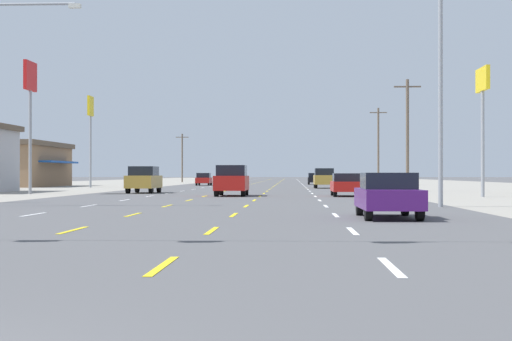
{
  "coord_description": "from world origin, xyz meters",
  "views": [
    {
      "loc": [
        3.73,
        -5.03,
        1.42
      ],
      "look_at": [
        0.18,
        74.15,
        1.77
      ],
      "focal_mm": 55.17,
      "sensor_mm": 36.0,
      "label": 1
    }
  ],
  "objects": [
    {
      "name": "sedan_far_right_near",
      "position": [
        7.22,
        45.22,
        0.76
      ],
      "size": [
        1.8,
        4.5,
        1.46
      ],
      "color": "red",
      "rests_on": "ground"
    },
    {
      "name": "lane_markings",
      "position": [
        0.0,
        104.5,
        0.01
      ],
      "size": [
        10.64,
        227.6,
        0.01
      ],
      "color": "white",
      "rests_on": "ground"
    },
    {
      "name": "storefront_left_row_2",
      "position": [
        -27.38,
        82.23,
        2.53
      ],
      "size": [
        10.47,
        15.66,
        5.01
      ],
      "color": "#8C6B4C",
      "rests_on": "ground"
    },
    {
      "name": "utility_pole_right_row_2",
      "position": [
        14.86,
        95.92,
        5.13
      ],
      "size": [
        2.2,
        0.26,
        9.87
      ],
      "color": "brown",
      "rests_on": "ground"
    },
    {
      "name": "streetlight_right_row_0",
      "position": [
        9.86,
        29.04,
        6.19
      ],
      "size": [
        3.52,
        0.26,
        10.95
      ],
      "color": "gray",
      "rests_on": "ground"
    },
    {
      "name": "pole_sign_left_row_2",
      "position": [
        -17.06,
        75.48,
        7.08
      ],
      "size": [
        0.24,
        1.77,
        9.49
      ],
      "color": "gray",
      "rests_on": "ground"
    },
    {
      "name": "hatchback_far_left_farther",
      "position": [
        -7.02,
        91.26,
        0.78
      ],
      "size": [
        1.72,
        3.9,
        1.54
      ],
      "color": "red",
      "rests_on": "ground"
    },
    {
      "name": "utility_pole_left_row_3",
      "position": [
        -15.0,
        129.18,
        4.36
      ],
      "size": [
        2.2,
        0.26,
        8.34
      ],
      "color": "brown",
      "rests_on": "ground"
    },
    {
      "name": "suv_far_right_far",
      "position": [
        7.0,
        73.54,
        1.03
      ],
      "size": [
        1.98,
        4.9,
        1.98
      ],
      "color": "#B28C33",
      "rests_on": "ground"
    },
    {
      "name": "pole_sign_right_row_1",
      "position": [
        15.54,
        43.98,
        6.28
      ],
      "size": [
        0.24,
        2.77,
        7.99
      ],
      "color": "gray",
      "rests_on": "ground"
    },
    {
      "name": "sedan_far_right_nearest",
      "position": [
        6.84,
        20.39,
        0.76
      ],
      "size": [
        1.8,
        4.5,
        1.46
      ],
      "color": "#4C196B",
      "rests_on": "ground"
    },
    {
      "name": "suv_far_left_distant_a",
      "position": [
        -6.86,
        118.55,
        1.03
      ],
      "size": [
        1.98,
        4.9,
        1.98
      ],
      "color": "#B28C33",
      "rests_on": "ground"
    },
    {
      "name": "ground_plane",
      "position": [
        0.0,
        66.0,
        0.0
      ],
      "size": [
        572.0,
        572.0,
        0.0
      ],
      "primitive_type": "plane",
      "color": "#4C4C4F"
    },
    {
      "name": "utility_pole_right_row_1",
      "position": [
        13.23,
        59.65,
        4.77
      ],
      "size": [
        2.2,
        0.26,
        9.16
      ],
      "color": "brown",
      "rests_on": "ground"
    },
    {
      "name": "pole_sign_left_row_1",
      "position": [
        -14.68,
        49.59,
        7.21
      ],
      "size": [
        0.24,
        2.27,
        9.37
      ],
      "color": "gray",
      "rests_on": "ground"
    },
    {
      "name": "suv_center_turn_mid",
      "position": [
        -0.1,
        45.54,
        1.03
      ],
      "size": [
        1.98,
        4.9,
        1.98
      ],
      "color": "red",
      "rests_on": "ground"
    },
    {
      "name": "hatchback_far_right_farthest",
      "position": [
        6.82,
        100.42,
        0.78
      ],
      "size": [
        1.72,
        3.9,
        1.54
      ],
      "color": "black",
      "rests_on": "ground"
    },
    {
      "name": "suv_far_left_midfar",
      "position": [
        -7.22,
        52.92,
        1.03
      ],
      "size": [
        1.98,
        4.9,
        1.98
      ],
      "color": "#B28C33",
      "rests_on": "ground"
    }
  ]
}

